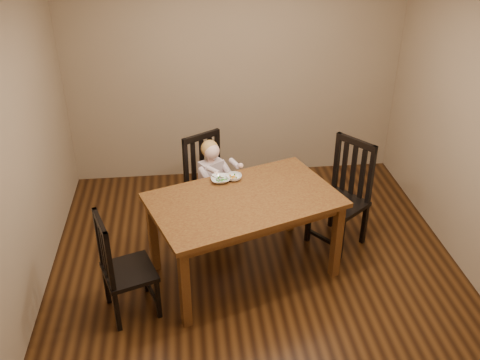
{
  "coord_description": "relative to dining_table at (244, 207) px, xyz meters",
  "views": [
    {
      "loc": [
        -0.61,
        -4.09,
        3.36
      ],
      "look_at": [
        -0.13,
        0.25,
        0.87
      ],
      "focal_mm": 40.0,
      "sensor_mm": 36.0,
      "label": 1
    }
  ],
  "objects": [
    {
      "name": "fork",
      "position": [
        -0.22,
        0.29,
        0.14
      ],
      "size": [
        0.12,
        0.07,
        0.05
      ],
      "rotation": [
        0.0,
        0.0,
        1.1
      ],
      "color": "silver",
      "rests_on": "bowl_peas"
    },
    {
      "name": "bowl_veg",
      "position": [
        -0.06,
        0.35,
        0.12
      ],
      "size": [
        0.19,
        0.19,
        0.05
      ],
      "primitive_type": "imported",
      "rotation": [
        0.0,
        0.0,
        0.32
      ],
      "color": "white",
      "rests_on": "dining_table"
    },
    {
      "name": "toddler",
      "position": [
        -0.24,
        0.75,
        -0.09
      ],
      "size": [
        0.47,
        0.5,
        0.54
      ],
      "primitive_type": null,
      "rotation": [
        0.0,
        0.0,
        3.67
      ],
      "color": "silver",
      "rests_on": "chair_child"
    },
    {
      "name": "chair_left",
      "position": [
        -1.08,
        -0.44,
        -0.26
      ],
      "size": [
        0.53,
        0.55,
        1.01
      ],
      "rotation": [
        0.0,
        0.0,
        -1.23
      ],
      "color": "black",
      "rests_on": "room"
    },
    {
      "name": "chair_right",
      "position": [
        1.05,
        0.41,
        -0.2
      ],
      "size": [
        0.66,
        0.67,
        1.12
      ],
      "rotation": [
        0.0,
        0.0,
        2.22
      ],
      "color": "black",
      "rests_on": "room"
    },
    {
      "name": "bowl_peas",
      "position": [
        -0.19,
        0.33,
        0.12
      ],
      "size": [
        0.19,
        0.19,
        0.04
      ],
      "primitive_type": "imported",
      "rotation": [
        0.0,
        0.0,
        0.04
      ],
      "color": "white",
      "rests_on": "dining_table"
    },
    {
      "name": "chair_child",
      "position": [
        -0.27,
        0.8,
        -0.23
      ],
      "size": [
        0.62,
        0.61,
        1.07
      ],
      "rotation": [
        0.0,
        0.0,
        3.67
      ],
      "color": "black",
      "rests_on": "room"
    },
    {
      "name": "room",
      "position": [
        0.12,
        0.03,
        0.61
      ],
      "size": [
        4.01,
        4.01,
        2.71
      ],
      "color": "#45260E",
      "rests_on": "ground"
    },
    {
      "name": "dining_table",
      "position": [
        0.0,
        0.0,
        0.0
      ],
      "size": [
        1.91,
        1.5,
        0.83
      ],
      "rotation": [
        0.0,
        0.0,
        0.34
      ],
      "color": "#481F10",
      "rests_on": "room"
    }
  ]
}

